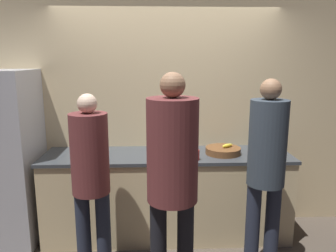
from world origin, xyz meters
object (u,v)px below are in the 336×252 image
at_px(refrigerator, 2,158).
at_px(person_right, 266,163).
at_px(bottle_red, 196,154).
at_px(fruit_bowl, 223,151).
at_px(cup_blue, 178,150).
at_px(cup_yellow, 171,147).
at_px(person_left, 91,173).
at_px(person_center, 172,169).
at_px(utensil_crock, 155,144).

xyz_separation_m(refrigerator, person_right, (2.59, -0.68, 0.13)).
bearing_deg(bottle_red, refrigerator, 173.96).
distance_m(fruit_bowl, cup_blue, 0.48).
relative_size(person_right, cup_yellow, 18.69).
relative_size(person_left, cup_blue, 17.45).
height_order(person_left, cup_blue, person_left).
distance_m(refrigerator, person_center, 2.05).
relative_size(person_right, fruit_bowl, 4.75).
distance_m(person_left, cup_yellow, 1.06).
distance_m(bottle_red, cup_yellow, 0.40).
height_order(refrigerator, fruit_bowl, refrigerator).
relative_size(utensil_crock, cup_blue, 2.78).
distance_m(refrigerator, cup_yellow, 1.80).
xyz_separation_m(person_left, person_center, (0.69, -0.39, 0.16)).
relative_size(person_center, cup_blue, 19.45).
height_order(person_right, utensil_crock, person_right).
relative_size(fruit_bowl, bottle_red, 2.54).
distance_m(utensil_crock, cup_blue, 0.32).
relative_size(person_left, fruit_bowl, 4.43).
bearing_deg(cup_blue, person_left, -140.92).
xyz_separation_m(utensil_crock, cup_yellow, (0.18, -0.08, -0.02)).
bearing_deg(person_center, fruit_bowl, 59.83).
bearing_deg(cup_blue, person_right, -42.89).
bearing_deg(person_right, cup_yellow, 135.47).
distance_m(person_left, person_right, 1.53).
bearing_deg(refrigerator, person_right, -14.64).
xyz_separation_m(refrigerator, person_center, (1.75, -1.05, 0.22)).
relative_size(fruit_bowl, utensil_crock, 1.42).
bearing_deg(cup_blue, refrigerator, 179.84).
height_order(fruit_bowl, bottle_red, bottle_red).
xyz_separation_m(fruit_bowl, utensil_crock, (-0.74, 0.20, 0.03)).
height_order(refrigerator, cup_blue, refrigerator).
xyz_separation_m(refrigerator, utensil_crock, (1.61, 0.19, 0.09)).
height_order(fruit_bowl, cup_yellow, fruit_bowl).
bearing_deg(cup_blue, person_center, -96.62).
relative_size(person_left, utensil_crock, 6.28).
height_order(fruit_bowl, utensil_crock, utensil_crock).
bearing_deg(cup_yellow, refrigerator, -176.62).
distance_m(person_right, bottle_red, 0.72).
relative_size(person_center, utensil_crock, 7.00).
relative_size(person_left, bottle_red, 11.27).
relative_size(person_left, person_center, 0.90).
relative_size(person_right, bottle_red, 12.08).
distance_m(refrigerator, utensil_crock, 1.63).
height_order(person_left, bottle_red, person_left).
relative_size(refrigerator, person_right, 1.03).
relative_size(refrigerator, fruit_bowl, 4.89).
xyz_separation_m(cup_blue, cup_yellow, (-0.07, 0.11, 0.00)).
xyz_separation_m(person_left, fruit_bowl, (1.29, 0.65, 0.00)).
bearing_deg(cup_yellow, bottle_red, -53.22).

